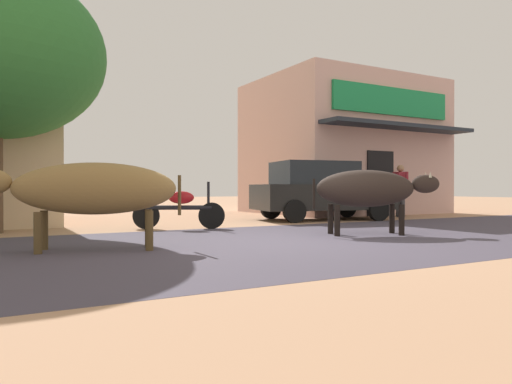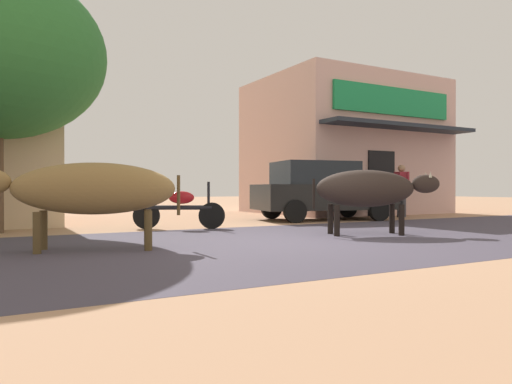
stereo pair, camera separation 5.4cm
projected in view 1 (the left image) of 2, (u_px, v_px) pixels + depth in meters
The scene contains 8 objects.
ground at pixel (298, 241), 8.22m from camera, with size 80.00×80.00×0.00m, color tan.
asphalt_road at pixel (298, 241), 8.22m from camera, with size 72.00×6.06×0.00m, color #443D4B.
storefront_right_club at pixel (342, 148), 18.01m from camera, with size 6.18×5.92×4.80m.
parked_hatchback_car at pixel (320, 190), 13.66m from camera, with size 4.11×2.52×1.64m.
parked_motorcycle at pixel (180, 208), 10.61m from camera, with size 1.84×0.96×1.04m.
cow_near_brown at pixel (92, 189), 6.95m from camera, with size 2.84×1.24×1.27m.
cow_far_dark at pixel (369, 189), 9.32m from camera, with size 2.45×1.39×1.25m.
pedestrian_by_shop at pixel (400, 186), 14.97m from camera, with size 0.41×0.61×1.62m.
Camera 1 is at (-4.64, -6.81, 0.90)m, focal length 33.88 mm.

